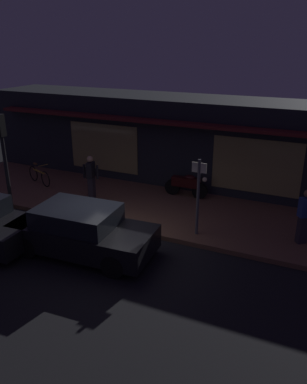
{
  "coord_description": "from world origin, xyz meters",
  "views": [
    {
      "loc": [
        5.4,
        -8.76,
        5.74
      ],
      "look_at": [
        0.31,
        2.4,
        0.95
      ],
      "focal_mm": 36.36,
      "sensor_mm": 36.0,
      "label": 1
    }
  ],
  "objects": [
    {
      "name": "person_bystander",
      "position": [
        5.14,
        2.33,
        1.03
      ],
      "size": [
        0.45,
        0.53,
        1.67
      ],
      "color": "#28232D",
      "rests_on": "sidewalk_slab"
    },
    {
      "name": "sign_post",
      "position": [
        2.14,
        1.57,
        1.51
      ],
      "size": [
        0.44,
        0.09,
        2.4
      ],
      "color": "#47474C",
      "rests_on": "sidewalk_slab"
    },
    {
      "name": "ground_plane",
      "position": [
        0.0,
        0.0,
        0.0
      ],
      "size": [
        60.0,
        60.0,
        0.0
      ],
      "primitive_type": "plane",
      "color": "black"
    },
    {
      "name": "person_photographer",
      "position": [
        -2.37,
        2.68,
        1.03
      ],
      "size": [
        0.62,
        0.41,
        1.67
      ],
      "color": "#28232D",
      "rests_on": "sidewalk_slab"
    },
    {
      "name": "storefront_building",
      "position": [
        0.0,
        6.39,
        1.8
      ],
      "size": [
        18.0,
        3.3,
        3.6
      ],
      "color": "black",
      "rests_on": "ground_plane"
    },
    {
      "name": "sidewalk_slab",
      "position": [
        0.0,
        3.0,
        0.07
      ],
      "size": [
        18.0,
        4.0,
        0.15
      ],
      "primitive_type": "cube",
      "color": "brown",
      "rests_on": "ground_plane"
    },
    {
      "name": "parked_car_across",
      "position": [
        -0.56,
        -0.64,
        0.7
      ],
      "size": [
        4.19,
        1.97,
        1.42
      ],
      "color": "black",
      "rests_on": "ground_plane"
    },
    {
      "name": "motorcycle",
      "position": [
        0.8,
        4.37,
        0.65
      ],
      "size": [
        1.7,
        0.55,
        0.97
      ],
      "color": "black",
      "rests_on": "sidewalk_slab"
    },
    {
      "name": "traffic_light_pole",
      "position": [
        -4.03,
        0.27,
        2.48
      ],
      "size": [
        0.24,
        0.33,
        3.6
      ],
      "color": "black",
      "rests_on": "ground_plane"
    },
    {
      "name": "bicycle_parked",
      "position": [
        -5.26,
        3.17,
        0.51
      ],
      "size": [
        1.56,
        0.67,
        0.91
      ],
      "color": "black",
      "rests_on": "sidewalk_slab"
    }
  ]
}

